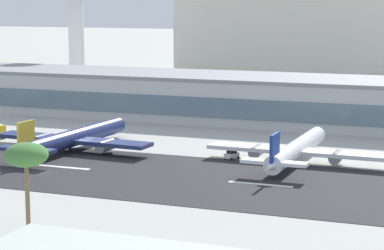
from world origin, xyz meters
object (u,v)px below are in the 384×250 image
(airliner_gold_tail_gate_1, at_px, (70,139))
(palm_tree_0, at_px, (26,157))
(control_tower, at_px, (76,21))
(airliner_navy_tail_gate_2, at_px, (295,150))
(service_baggage_tug_1, at_px, (232,154))
(terminal_building, at_px, (249,98))
(distant_hotel_block, at_px, (300,31))

(airliner_gold_tail_gate_1, xyz_separation_m, palm_tree_0, (27.27, -59.10, 9.24))
(control_tower, bearing_deg, airliner_navy_tail_gate_2, -42.45)
(service_baggage_tug_1, bearing_deg, airliner_gold_tail_gate_1, 120.01)
(terminal_building, xyz_separation_m, airliner_gold_tail_gate_1, (-23.71, -56.16, -3.39))
(control_tower, xyz_separation_m, airliner_gold_tail_gate_1, (54.22, -99.76, -22.49))
(distant_hotel_block, height_order, service_baggage_tug_1, distant_hotel_block)
(control_tower, relative_size, distant_hotel_block, 0.40)
(control_tower, height_order, airliner_gold_tail_gate_1, control_tower)
(service_baggage_tug_1, bearing_deg, control_tower, 65.29)
(airliner_navy_tail_gate_2, bearing_deg, distant_hotel_block, 14.14)
(airliner_gold_tail_gate_1, bearing_deg, service_baggage_tug_1, -78.25)
(control_tower, xyz_separation_m, airliner_navy_tail_gate_2, (102.98, -94.20, -22.63))
(control_tower, height_order, airliner_navy_tail_gate_2, control_tower)
(terminal_building, height_order, distant_hotel_block, distant_hotel_block)
(service_baggage_tug_1, bearing_deg, airliner_navy_tail_gate_2, -66.07)
(distant_hotel_block, height_order, airliner_gold_tail_gate_1, distant_hotel_block)
(airliner_gold_tail_gate_1, bearing_deg, palm_tree_0, -151.62)
(airliner_gold_tail_gate_1, height_order, service_baggage_tug_1, airliner_gold_tail_gate_1)
(palm_tree_0, bearing_deg, control_tower, 117.16)
(distant_hotel_block, xyz_separation_m, service_baggage_tug_1, (28.17, -178.59, -18.44))
(airliner_gold_tail_gate_1, bearing_deg, terminal_building, -19.29)
(distant_hotel_block, height_order, airliner_navy_tail_gate_2, distant_hotel_block)
(service_baggage_tug_1, relative_size, palm_tree_0, 0.25)
(airliner_gold_tail_gate_1, distance_m, service_baggage_tug_1, 35.83)
(terminal_building, distance_m, airliner_navy_tail_gate_2, 56.58)
(terminal_building, height_order, service_baggage_tug_1, terminal_building)
(control_tower, distance_m, palm_tree_0, 179.03)
(distant_hotel_block, bearing_deg, airliner_gold_tail_gate_1, -92.26)
(distant_hotel_block, relative_size, palm_tree_0, 7.39)
(distant_hotel_block, relative_size, service_baggage_tug_1, 29.02)
(airliner_navy_tail_gate_2, relative_size, service_baggage_tug_1, 11.56)
(control_tower, xyz_separation_m, distant_hotel_block, (61.47, 83.90, -5.89))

